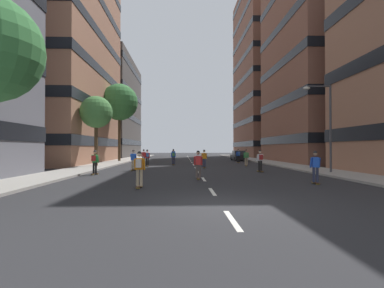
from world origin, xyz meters
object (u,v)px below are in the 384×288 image
(skater_6, at_px, (139,167))
(skater_12, at_px, (315,166))
(skater_11, at_px, (144,156))
(skater_7, at_px, (173,154))
(skater_2, at_px, (198,163))
(skater_0, at_px, (260,159))
(skater_5, at_px, (133,159))
(skater_3, at_px, (238,155))
(skater_9, at_px, (204,158))
(street_tree_far, at_px, (119,102))
(skater_10, at_px, (95,161))
(skater_4, at_px, (246,156))
(skater_8, at_px, (147,157))
(parked_car_near, at_px, (239,156))
(streetlamp_right, at_px, (326,118))
(street_tree_near, at_px, (96,113))
(skater_1, at_px, (173,156))

(skater_6, height_order, skater_12, same)
(skater_11, bearing_deg, skater_7, 73.31)
(skater_2, relative_size, skater_12, 1.00)
(skater_0, xyz_separation_m, skater_5, (-10.46, 1.74, -0.03))
(skater_3, relative_size, skater_12, 1.00)
(skater_9, bearing_deg, skater_0, -49.58)
(skater_7, bearing_deg, street_tree_far, -150.76)
(skater_9, relative_size, skater_10, 1.00)
(skater_4, bearing_deg, skater_8, -177.24)
(parked_car_near, xyz_separation_m, skater_12, (-1.43, -27.83, 0.29))
(skater_4, bearing_deg, streetlamp_right, -68.39)
(street_tree_near, bearing_deg, skater_2, -50.52)
(street_tree_near, xyz_separation_m, skater_1, (7.77, 3.14, -4.53))
(parked_car_near, distance_m, skater_1, 14.06)
(street_tree_far, bearing_deg, skater_7, 29.24)
(skater_7, relative_size, skater_11, 1.00)
(skater_4, bearing_deg, skater_10, -143.69)
(street_tree_far, bearing_deg, parked_car_near, 8.52)
(skater_7, bearing_deg, skater_3, -40.94)
(street_tree_near, relative_size, street_tree_far, 0.66)
(skater_1, height_order, skater_9, same)
(skater_7, bearing_deg, street_tree_near, -116.34)
(skater_4, bearing_deg, skater_1, 165.07)
(street_tree_far, xyz_separation_m, skater_2, (9.74, -22.68, -7.33))
(street_tree_near, bearing_deg, skater_7, 63.66)
(street_tree_far, xyz_separation_m, streetlamp_right, (19.45, -19.41, -4.18))
(parked_car_near, relative_size, skater_12, 2.47)
(skater_12, bearing_deg, skater_0, 96.16)
(skater_8, bearing_deg, skater_10, -106.20)
(skater_2, xyz_separation_m, skater_5, (-5.15, 6.94, 0.00))
(skater_10, bearing_deg, skater_9, 39.30)
(skater_4, relative_size, skater_5, 1.00)
(parked_car_near, distance_m, skater_5, 22.32)
(skater_3, relative_size, skater_11, 1.00)
(skater_6, height_order, skater_7, same)
(street_tree_near, distance_m, skater_2, 15.98)
(skater_4, relative_size, skater_10, 1.00)
(skater_0, relative_size, skater_4, 1.00)
(parked_car_near, relative_size, skater_10, 2.47)
(street_tree_far, distance_m, skater_11, 10.66)
(streetlamp_right, xyz_separation_m, skater_12, (-3.56, -5.83, -3.15))
(parked_car_near, bearing_deg, skater_1, -132.79)
(skater_3, relative_size, skater_6, 1.00)
(street_tree_far, xyz_separation_m, skater_5, (4.59, -15.74, -7.33))
(streetlamp_right, distance_m, skater_2, 10.72)
(skater_5, xyz_separation_m, skater_12, (11.29, -9.50, 0.00))
(streetlamp_right, relative_size, skater_9, 3.65)
(skater_8, height_order, skater_10, same)
(skater_6, bearing_deg, skater_2, 50.78)
(skater_3, bearing_deg, skater_11, -165.19)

